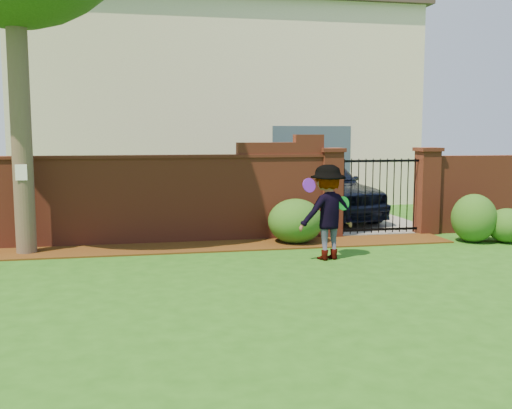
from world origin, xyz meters
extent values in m
cube|color=#225715|center=(0.00, 0.00, -0.01)|extent=(80.00, 80.00, 0.01)
cube|color=#3C220B|center=(-0.95, 3.34, 0.01)|extent=(11.10, 1.08, 0.03)
cube|color=maroon|center=(-2.15, 4.00, 0.85)|extent=(8.70, 0.25, 1.70)
cube|color=maroon|center=(1.30, 4.00, 1.85)|extent=(1.80, 0.25, 0.30)
cube|color=maroon|center=(1.90, 4.00, 2.08)|extent=(0.60, 0.25, 0.16)
cube|color=maroon|center=(-2.15, 4.00, 1.73)|extent=(8.70, 0.31, 0.06)
cube|color=maroon|center=(6.60, 4.00, 0.85)|extent=(4.00, 0.25, 1.70)
cube|color=maroon|center=(2.40, 4.00, 0.90)|extent=(0.42, 0.42, 1.80)
cube|color=maroon|center=(2.40, 4.00, 1.84)|extent=(0.50, 0.50, 0.08)
cube|color=maroon|center=(4.60, 4.00, 0.90)|extent=(0.42, 0.42, 1.80)
cube|color=maroon|center=(4.60, 4.00, 1.84)|extent=(0.50, 0.50, 0.08)
cylinder|color=black|center=(2.69, 4.00, 0.85)|extent=(0.02, 0.02, 1.60)
cylinder|color=black|center=(2.85, 4.00, 0.85)|extent=(0.02, 0.02, 1.60)
cylinder|color=black|center=(3.01, 4.00, 0.85)|extent=(0.02, 0.02, 1.60)
cylinder|color=black|center=(3.18, 4.00, 0.85)|extent=(0.02, 0.02, 1.60)
cylinder|color=black|center=(3.34, 4.00, 0.85)|extent=(0.02, 0.02, 1.60)
cylinder|color=black|center=(3.50, 4.00, 0.85)|extent=(0.02, 0.02, 1.60)
cylinder|color=black|center=(3.66, 4.00, 0.85)|extent=(0.02, 0.02, 1.60)
cylinder|color=black|center=(3.82, 4.00, 0.85)|extent=(0.02, 0.02, 1.60)
cylinder|color=black|center=(3.99, 4.00, 0.85)|extent=(0.02, 0.02, 1.60)
cylinder|color=black|center=(4.15, 4.00, 0.85)|extent=(0.02, 0.02, 1.60)
cylinder|color=black|center=(4.31, 4.00, 0.85)|extent=(0.02, 0.02, 1.60)
cube|color=black|center=(3.50, 4.00, 0.12)|extent=(1.78, 0.03, 0.05)
cube|color=black|center=(3.50, 4.00, 1.60)|extent=(1.78, 0.03, 0.05)
cube|color=slate|center=(3.50, 8.00, 0.01)|extent=(3.20, 8.00, 0.01)
cube|color=#EEE5C7|center=(1.00, 12.00, 3.00)|extent=(12.00, 6.00, 6.00)
cube|color=#384C5B|center=(3.50, 9.05, 1.20)|extent=(2.40, 0.12, 2.40)
cube|color=#3F332D|center=(1.00, 12.00, 6.15)|extent=(12.40, 6.40, 0.30)
imported|color=black|center=(3.01, 6.55, 0.80)|extent=(2.78, 4.99, 1.60)
cylinder|color=#4B3C2E|center=(-3.60, 3.40, 3.50)|extent=(0.36, 0.36, 7.00)
cube|color=white|center=(-3.60, 3.21, 1.50)|extent=(0.20, 0.01, 0.28)
ellipsoid|color=#1A5018|center=(1.47, 3.41, 0.45)|extent=(1.09, 1.09, 0.90)
ellipsoid|color=#1A5018|center=(5.03, 2.83, 0.49)|extent=(0.89, 0.89, 0.98)
ellipsoid|color=#1A5018|center=(5.66, 2.65, 0.35)|extent=(0.78, 0.78, 0.69)
imported|color=gray|center=(1.63, 1.84, 0.83)|extent=(1.19, 0.86, 1.65)
cylinder|color=#6A1DB7|center=(1.23, 1.67, 1.32)|extent=(0.26, 0.15, 0.24)
cylinder|color=green|center=(1.89, 1.82, 0.98)|extent=(0.25, 0.12, 0.24)
camera|label=1|loc=(-1.62, -7.80, 2.19)|focal=41.41mm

